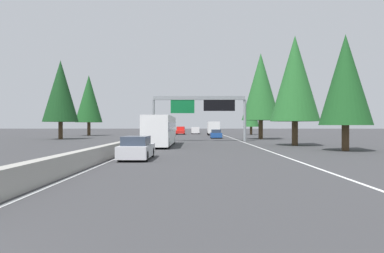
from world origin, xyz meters
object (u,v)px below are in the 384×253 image
at_px(conifer_right_mid, 261,87).
at_px(conifer_left_mid, 89,99).
at_px(conifer_right_far, 251,113).
at_px(box_truck_near_center, 213,128).
at_px(conifer_right_near, 295,79).
at_px(bus_far_left, 161,130).
at_px(conifer_left_near, 61,91).
at_px(conifer_right_foreground, 345,80).
at_px(pickup_far_center, 181,131).
at_px(sedan_mid_right, 216,134).
at_px(minivan_near_right, 195,130).
at_px(sedan_mid_left, 137,148).
at_px(sedan_distant_a, 196,130).
at_px(sign_gantry_overhead, 200,105).

xyz_separation_m(conifer_right_mid, conifer_left_mid, (18.18, 32.65, -0.47)).
bearing_deg(conifer_left_mid, conifer_right_far, -78.16).
distance_m(box_truck_near_center, conifer_right_near, 39.48).
height_order(bus_far_left, conifer_left_near, conifer_left_near).
bearing_deg(box_truck_near_center, conifer_right_foreground, -169.13).
height_order(conifer_right_far, conifer_left_near, conifer_left_near).
bearing_deg(conifer_right_mid, pickup_far_center, 26.18).
bearing_deg(bus_far_left, sedan_mid_right, -18.04).
bearing_deg(conifer_right_mid, box_truck_near_center, 16.74).
bearing_deg(minivan_near_right, box_truck_near_center, -161.51).
xyz_separation_m(sedan_mid_left, pickup_far_center, (60.47, -0.15, 0.23)).
bearing_deg(sedan_mid_right, conifer_right_foreground, -161.90).
relative_size(pickup_far_center, conifer_left_near, 0.46).
height_order(sedan_mid_right, sedan_distant_a, same).
relative_size(sign_gantry_overhead, conifer_left_mid, 1.00).
relative_size(pickup_far_center, conifer_right_foreground, 0.57).
relative_size(conifer_right_mid, conifer_left_mid, 1.06).
relative_size(sedan_mid_right, conifer_left_mid, 0.35).
bearing_deg(minivan_near_right, sedan_mid_left, 176.77).
bearing_deg(sedan_mid_left, bus_far_left, -0.31).
xyz_separation_m(sedan_mid_right, conifer_right_near, (-20.76, -7.24, 6.47)).
bearing_deg(bus_far_left, conifer_left_near, 44.78).
distance_m(sedan_mid_right, conifer_left_near, 25.70).
distance_m(sedan_distant_a, conifer_right_mid, 54.97).
relative_size(sedan_distant_a, conifer_right_foreground, 0.45).
relative_size(box_truck_near_center, conifer_left_mid, 0.67).
xyz_separation_m(sedan_mid_left, box_truck_near_center, (53.64, -7.56, 0.93)).
distance_m(conifer_right_near, conifer_left_mid, 48.49).
xyz_separation_m(sedan_mid_left, sedan_mid_right, (35.90, -7.13, 0.00)).
xyz_separation_m(sign_gantry_overhead, conifer_left_near, (7.13, 21.70, 2.63)).
distance_m(minivan_near_right, conifer_right_near, 51.60).
height_order(minivan_near_right, conifer_left_mid, conifer_left_mid).
distance_m(sedan_mid_left, pickup_far_center, 60.47).
height_order(bus_far_left, conifer_left_mid, conifer_left_mid).
xyz_separation_m(pickup_far_center, conifer_right_foreground, (-53.05, -16.28, 5.08)).
xyz_separation_m(sign_gantry_overhead, pickup_far_center, (35.82, 4.23, -3.93)).
bearing_deg(conifer_right_foreground, conifer_right_mid, 5.69).
bearing_deg(bus_far_left, minivan_near_right, -4.04).
xyz_separation_m(sedan_mid_right, minivan_near_right, (29.34, 3.45, 0.27)).
bearing_deg(sedan_mid_right, conifer_left_mid, 60.38).
height_order(sedan_distant_a, conifer_right_near, conifer_right_near).
bearing_deg(box_truck_near_center, conifer_right_mid, -163.26).
distance_m(conifer_right_foreground, conifer_left_near, 41.65).
relative_size(minivan_near_right, conifer_left_mid, 0.39).
bearing_deg(conifer_right_mid, conifer_right_foreground, -174.31).
xyz_separation_m(sign_gantry_overhead, minivan_near_right, (40.59, 0.70, -3.89)).
bearing_deg(conifer_right_mid, minivan_near_right, 17.37).
distance_m(bus_far_left, conifer_left_mid, 41.34).
height_order(conifer_right_mid, conifer_right_far, conifer_right_mid).
bearing_deg(pickup_far_center, sedan_distant_a, -7.91).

